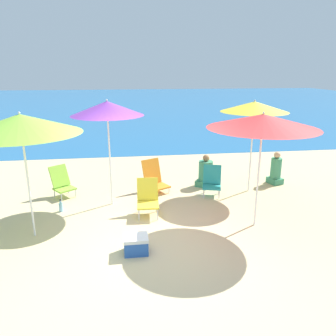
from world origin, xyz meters
name	(u,v)px	position (x,y,z in m)	size (l,w,h in m)	color
ground_plane	(154,246)	(0.00, 0.00, 0.00)	(60.00, 60.00, 0.00)	#D1BA89
sea_water	(128,102)	(0.00, 26.23, 0.00)	(60.00, 40.00, 0.01)	#23669E
beach_umbrella_purple	(107,109)	(-0.79, 2.01, 2.19)	(1.57, 1.57, 2.39)	white
beach_umbrella_yellow	(254,107)	(2.66, 2.40, 2.14)	(1.62, 1.62, 2.30)	white
beach_umbrella_lime	(21,124)	(-2.19, 0.67, 2.11)	(2.05, 2.05, 2.32)	white
beach_umbrella_red	(263,121)	(2.07, 0.54, 2.09)	(2.06, 2.06, 2.26)	white
beach_chair_yellow	(148,197)	(-0.01, 1.36, 0.38)	(0.48, 0.60, 0.76)	silver
beach_chair_lime	(62,182)	(-2.01, 2.68, 0.36)	(0.67, 0.69, 0.75)	silver
beach_chair_teal	(212,180)	(1.65, 2.28, 0.37)	(0.55, 0.59, 0.73)	silver
beach_chair_orange	(154,178)	(0.26, 2.72, 0.34)	(0.72, 0.77, 0.81)	silver
person_seated_near	(206,173)	(1.66, 2.95, 0.34)	(0.62, 0.63, 0.85)	#3F8C66
person_seated_far	(276,170)	(3.58, 2.85, 0.37)	(0.41, 0.45, 0.89)	#3F8C66
water_bottle	(61,207)	(-1.89, 1.73, 0.11)	(0.08, 0.08, 0.28)	#8CCCEA
cooler_box	(136,244)	(-0.33, -0.18, 0.15)	(0.41, 0.34, 0.31)	#2859B2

